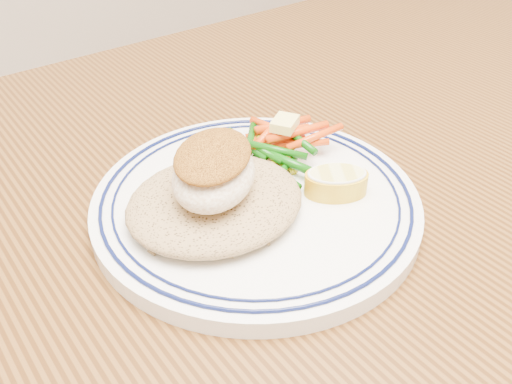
% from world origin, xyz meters
% --- Properties ---
extents(dining_table, '(1.50, 0.90, 0.75)m').
position_xyz_m(dining_table, '(0.00, 0.00, 0.65)').
color(dining_table, '#43250D').
rests_on(dining_table, ground).
extents(plate, '(0.27, 0.27, 0.02)m').
position_xyz_m(plate, '(-0.04, 0.05, 0.76)').
color(plate, white).
rests_on(plate, dining_table).
extents(rice_pilaf, '(0.14, 0.13, 0.03)m').
position_xyz_m(rice_pilaf, '(-0.08, 0.05, 0.78)').
color(rice_pilaf, '#94754A').
rests_on(rice_pilaf, plate).
extents(fish_fillet, '(0.10, 0.10, 0.04)m').
position_xyz_m(fish_fillet, '(-0.08, 0.05, 0.81)').
color(fish_fillet, white).
rests_on(fish_fillet, rice_pilaf).
extents(vegetable_pile, '(0.11, 0.10, 0.03)m').
position_xyz_m(vegetable_pile, '(0.01, 0.08, 0.78)').
color(vegetable_pile, gold).
rests_on(vegetable_pile, plate).
extents(butter_pat, '(0.03, 0.03, 0.01)m').
position_xyz_m(butter_pat, '(0.02, 0.09, 0.80)').
color(butter_pat, '#FEF07C').
rests_on(butter_pat, vegetable_pile).
extents(lemon_wedge, '(0.07, 0.07, 0.02)m').
position_xyz_m(lemon_wedge, '(0.01, 0.01, 0.78)').
color(lemon_wedge, gold).
rests_on(lemon_wedge, plate).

